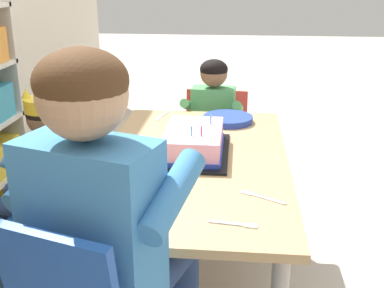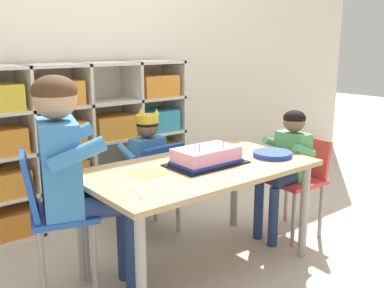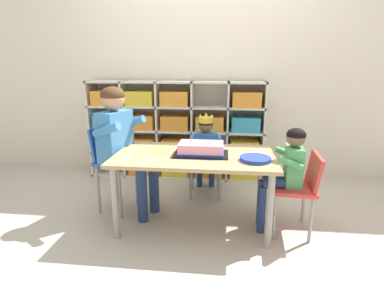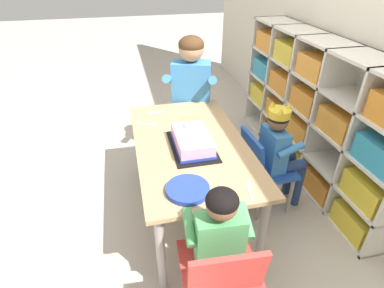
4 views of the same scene
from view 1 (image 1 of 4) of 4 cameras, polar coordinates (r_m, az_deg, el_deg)
The scene contains 12 objects.
activity_table at distance 1.76m, azimuth 0.02°, elevation -3.58°, with size 1.20×0.68×0.57m.
classroom_chair_blue at distance 1.97m, azimuth -14.12°, elevation -6.50°, with size 0.34×0.33×0.60m.
child_with_crown at distance 1.95m, azimuth -17.42°, elevation -2.62°, with size 0.30×0.31×0.80m.
adult_helper_seated at distance 1.17m, azimuth -9.82°, elevation -8.25°, with size 0.48×0.46×1.06m.
classroom_chair_guest_side at distance 2.53m, azimuth 2.58°, elevation 0.59°, with size 0.35×0.37×0.61m.
guest_at_table_side at distance 2.39m, azimuth 2.34°, elevation 2.78°, with size 0.31×0.31×0.80m.
birthday_cake_on_tray at distance 1.77m, azimuth 0.31°, elevation 0.15°, with size 0.41×0.25×0.13m.
paper_plate_stack at distance 2.14m, azimuth 4.20°, elevation 2.92°, with size 0.22×0.22×0.03m, color #233DA3.
paper_napkin_square at distance 1.50m, azimuth -3.61°, elevation -5.24°, with size 0.15×0.15×0.00m, color #F4DB4C.
fork_near_child_seat at distance 1.46m, azimuth 7.97°, elevation -6.11°, with size 0.09×0.13×0.00m.
fork_at_table_front_edge at distance 1.30m, azimuth 5.23°, elevation -9.32°, with size 0.03×0.13×0.00m.
fork_beside_plate_stack at distance 2.23m, azimuth -3.57°, elevation 3.27°, with size 0.14×0.05×0.00m.
Camera 1 is at (-1.61, -0.15, 1.21)m, focal length 45.67 mm.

